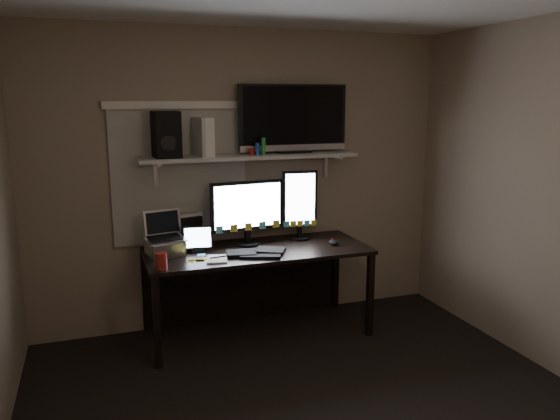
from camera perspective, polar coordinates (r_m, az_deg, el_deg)
name	(u,v)px	position (r m, az deg, el deg)	size (l,w,h in m)	color
back_wall	(244,179)	(4.69, -3.75, 3.21)	(3.60, 3.60, 0.00)	#816D5D
window_blinds	(180,177)	(4.55, -10.40, 3.43)	(1.10, 0.02, 1.10)	beige
desk	(253,266)	(4.61, -2.80, -5.82)	(1.80, 0.75, 0.73)	black
wall_shelf	(250,156)	(4.50, -3.19, 5.62)	(1.80, 0.35, 0.03)	#A9A9A4
monitor_landscape	(247,212)	(4.51, -3.44, -0.25)	(0.63, 0.07, 0.55)	black
monitor_portrait	(300,205)	(4.69, 2.07, 0.56)	(0.30, 0.06, 0.61)	black
keyboard	(256,252)	(4.31, -2.55, -4.42)	(0.48, 0.19, 0.03)	black
mouse	(334,242)	(4.59, 5.62, -3.38)	(0.07, 0.11, 0.04)	black
notepad	(217,259)	(4.18, -6.60, -5.12)	(0.15, 0.21, 0.01)	beige
tablet	(197,239)	(4.38, -8.63, -3.01)	(0.25, 0.10, 0.21)	black
file_sorter	(188,231)	(4.55, -9.54, -2.13)	(0.21, 0.10, 0.27)	black
laptop	(165,235)	(4.31, -11.97, -2.54)	(0.30, 0.24, 0.34)	#A8A8AD
cup	(161,261)	(4.01, -12.29, -5.22)	(0.08, 0.08, 0.12)	maroon
sticky_notes	(203,258)	(4.24, -8.10, -4.95)	(0.27, 0.20, 0.00)	gold
tv	(293,119)	(4.63, 1.36, 9.50)	(0.94, 0.17, 0.57)	black
game_console	(203,137)	(4.40, -8.00, 7.58)	(0.08, 0.25, 0.30)	beige
speaker	(166,134)	(4.33, -11.81, 7.74)	(0.19, 0.24, 0.36)	black
bottles	(258,147)	(4.44, -2.36, 6.63)	(0.21, 0.05, 0.14)	#A50F0C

